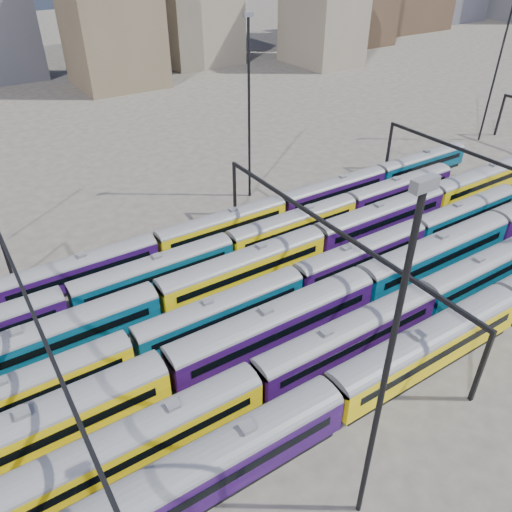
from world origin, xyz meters
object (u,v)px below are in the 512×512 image
rake_1 (349,334)px  mast_2 (387,370)px  rake_0 (504,301)px  rake_2 (275,322)px

rake_1 → mast_2: size_ratio=5.65×
rake_0 → rake_2: bearing=154.8°
mast_2 → rake_2: bearing=75.1°
rake_0 → rake_1: size_ratio=0.93×
rake_2 → mast_2: mast_2 is taller
rake_0 → rake_1: rake_0 is taller
rake_2 → mast_2: 20.76m
rake_2 → rake_1: bearing=-45.3°
rake_0 → rake_1: 17.08m
rake_2 → mast_2: bearing=-104.9°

